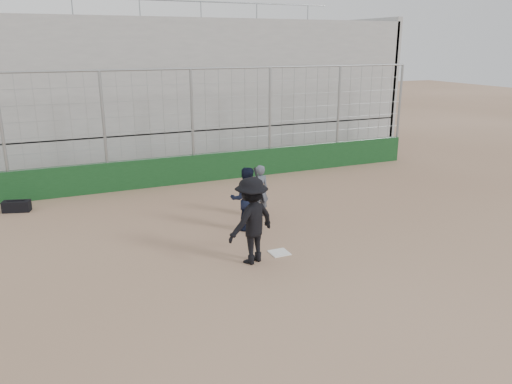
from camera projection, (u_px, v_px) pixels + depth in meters
name	position (u px, v px, depth m)	size (l,w,h in m)	color
ground	(279.00, 253.00, 11.95)	(90.00, 90.00, 0.00)	brown
home_plate	(279.00, 253.00, 11.94)	(0.44, 0.44, 0.02)	white
backstop	(194.00, 156.00, 17.82)	(18.10, 0.25, 4.04)	#113717
bleachers	(159.00, 89.00, 21.61)	(20.25, 6.70, 6.98)	gray
batter_at_plate	(252.00, 220.00, 11.21)	(1.48, 1.19, 2.13)	black
catcher_crouched	(246.00, 209.00, 13.27)	(0.99, 0.87, 1.17)	black
umpire	(259.00, 194.00, 14.30)	(0.56, 0.37, 1.38)	#49505D
equipment_bag	(17.00, 206.00, 14.87)	(0.84, 0.53, 0.37)	black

